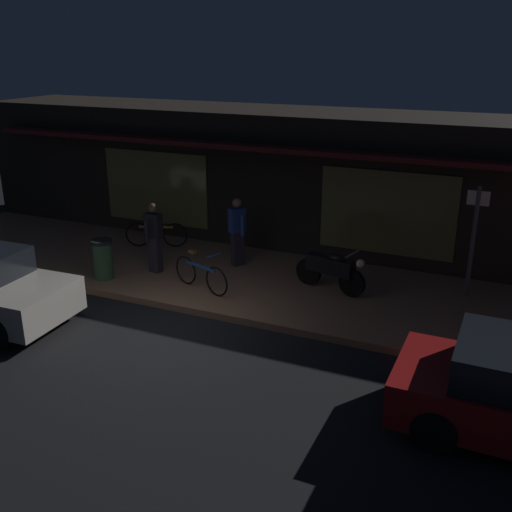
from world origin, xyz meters
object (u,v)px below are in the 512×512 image
Objects in this scene: sign_post at (474,235)px; bicycle_parked at (156,234)px; person_photographer at (154,236)px; bicycle_extra at (201,274)px; motorcycle at (331,269)px; trash_bin at (103,259)px; person_bystander at (237,231)px.

bicycle_parked is at bearing 179.57° from sign_post.
bicycle_extra is at bearing -19.52° from person_photographer.
bicycle_extra is (-2.62, -1.13, -0.14)m from motorcycle.
trash_bin is at bearing -86.85° from bicycle_parked.
trash_bin is at bearing -172.52° from bicycle_extra.
motorcycle reaches higher than trash_bin.
motorcycle is 2.65m from person_bystander.
bicycle_parked is 7.93m from sign_post.
person_photographer is (-4.12, -0.60, 0.38)m from motorcycle.
bicycle_extra is 0.66× the size of sign_post.
motorcycle is at bearing 16.13° from trash_bin.
motorcycle is at bearing 8.22° from person_photographer.
bicycle_parked is at bearing 93.15° from trash_bin.
bicycle_parked is 0.99× the size of bicycle_extra.
person_bystander is 0.70× the size of sign_post.
person_photographer is 1.00× the size of person_bystander.
sign_post is (7.87, -0.06, 1.00)m from bicycle_parked.
person_bystander is (0.07, 1.73, 0.52)m from bicycle_extra.
person_photographer is at bearing 160.48° from bicycle_extra.
person_photographer is 1.80× the size of trash_bin.
motorcycle is at bearing -10.67° from bicycle_parked.
sign_post is at bearing 20.76° from bicycle_extra.
bicycle_extra is at bearing -39.94° from bicycle_parked.
sign_post is 2.58× the size of trash_bin.
sign_post is (5.37, 2.04, 1.00)m from bicycle_extra.
person_bystander is at bearing 87.81° from bicycle_extra.
motorcycle is 3.02m from sign_post.
person_bystander reaches higher than trash_bin.
person_photographer reaches higher than motorcycle.
bicycle_extra is 0.95× the size of person_bystander.
bicycle_extra is at bearing -159.24° from sign_post.
sign_post reaches higher than motorcycle.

